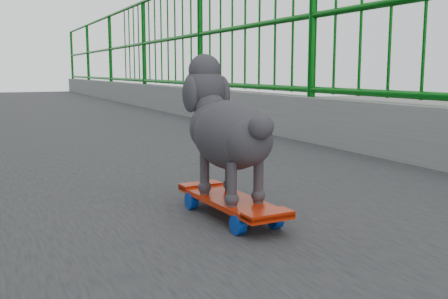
% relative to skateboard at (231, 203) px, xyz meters
% --- Properties ---
extents(railing, '(3.00, 24.00, 1.42)m').
position_rel_skateboard_xyz_m(railing, '(-0.03, -0.45, 0.16)').
color(railing, gray).
rests_on(railing, footbridge).
extents(skateboard, '(0.18, 0.52, 0.07)m').
position_rel_skateboard_xyz_m(skateboard, '(0.00, 0.00, 0.00)').
color(skateboard, red).
rests_on(skateboard, footbridge).
extents(poodle, '(0.23, 0.51, 0.42)m').
position_rel_skateboard_xyz_m(poodle, '(-0.00, 0.03, 0.24)').
color(poodle, '#2B282D').
rests_on(poodle, skateboard).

